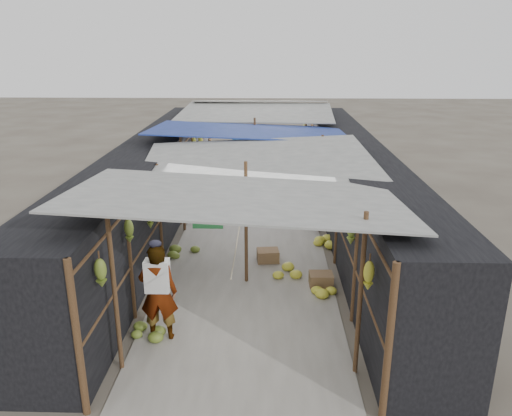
# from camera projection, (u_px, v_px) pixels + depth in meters

# --- Properties ---
(ground) EXTENTS (80.00, 80.00, 0.00)m
(ground) POSITION_uv_depth(u_px,v_px,m) (238.00, 370.00, 7.70)
(ground) COLOR #6B6356
(ground) RESTS_ON ground
(aisle_slab) EXTENTS (3.60, 16.00, 0.02)m
(aisle_slab) POSITION_uv_depth(u_px,v_px,m) (252.00, 224.00, 13.86)
(aisle_slab) COLOR #9E998E
(aisle_slab) RESTS_ON ground
(stall_left) EXTENTS (1.40, 15.00, 2.30)m
(stall_left) POSITION_uv_depth(u_px,v_px,m) (153.00, 184.00, 13.57)
(stall_left) COLOR black
(stall_left) RESTS_ON ground
(stall_right) EXTENTS (1.40, 15.00, 2.30)m
(stall_right) POSITION_uv_depth(u_px,v_px,m) (352.00, 185.00, 13.44)
(stall_right) COLOR black
(stall_right) RESTS_ON ground
(crate_near) EXTENTS (0.53, 0.44, 0.29)m
(crate_near) POSITION_uv_depth(u_px,v_px,m) (268.00, 256.00, 11.46)
(crate_near) COLOR #956B4C
(crate_near) RESTS_ON ground
(crate_mid) EXTENTS (0.49, 0.39, 0.29)m
(crate_mid) POSITION_uv_depth(u_px,v_px,m) (321.00, 280.00, 10.30)
(crate_mid) COLOR #956B4C
(crate_mid) RESTS_ON ground
(crate_back) EXTENTS (0.49, 0.43, 0.27)m
(crate_back) POSITION_uv_depth(u_px,v_px,m) (249.00, 200.00, 15.57)
(crate_back) COLOR #956B4C
(crate_back) RESTS_ON ground
(black_basin) EXTENTS (0.55, 0.55, 0.17)m
(black_basin) POSITION_uv_depth(u_px,v_px,m) (300.00, 213.00, 14.50)
(black_basin) COLOR black
(black_basin) RESTS_ON ground
(vendor_elderly) EXTENTS (0.65, 0.44, 1.73)m
(vendor_elderly) POSITION_uv_depth(u_px,v_px,m) (158.00, 293.00, 8.27)
(vendor_elderly) COLOR white
(vendor_elderly) RESTS_ON ground
(shopper_blue) EXTENTS (0.81, 0.68, 1.50)m
(shopper_blue) POSITION_uv_depth(u_px,v_px,m) (256.00, 176.00, 15.96)
(shopper_blue) COLOR #1E4698
(shopper_blue) RESTS_ON ground
(vendor_seated) EXTENTS (0.39, 0.67, 1.03)m
(vendor_seated) POSITION_uv_depth(u_px,v_px,m) (312.00, 211.00, 13.38)
(vendor_seated) COLOR #4F4844
(vendor_seated) RESTS_ON ground
(market_canopy) EXTENTS (5.62, 15.20, 2.77)m
(market_canopy) POSITION_uv_depth(u_px,v_px,m) (253.00, 136.00, 13.42)
(market_canopy) COLOR brown
(market_canopy) RESTS_ON ground
(hanging_bananas) EXTENTS (3.96, 14.02, 0.80)m
(hanging_bananas) POSITION_uv_depth(u_px,v_px,m) (257.00, 165.00, 13.49)
(hanging_bananas) COLOR olive
(hanging_bananas) RESTS_ON ground
(floor_bananas) EXTENTS (3.90, 11.21, 0.35)m
(floor_bananas) POSITION_uv_depth(u_px,v_px,m) (254.00, 226.00, 13.29)
(floor_bananas) COLOR olive
(floor_bananas) RESTS_ON ground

